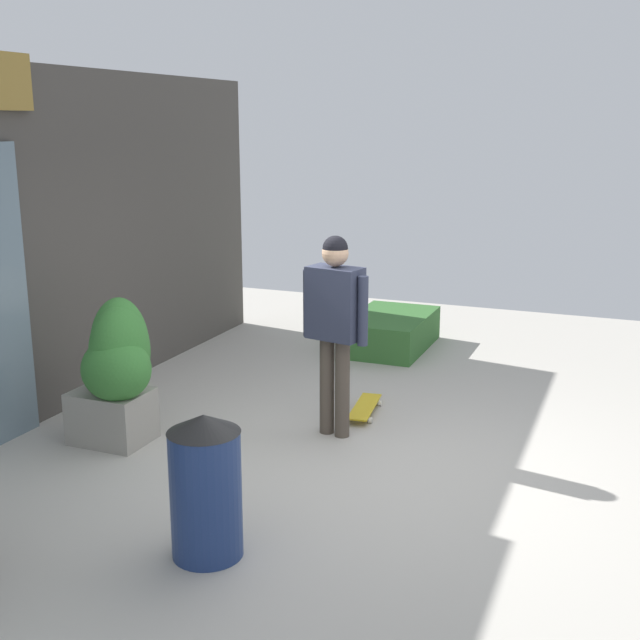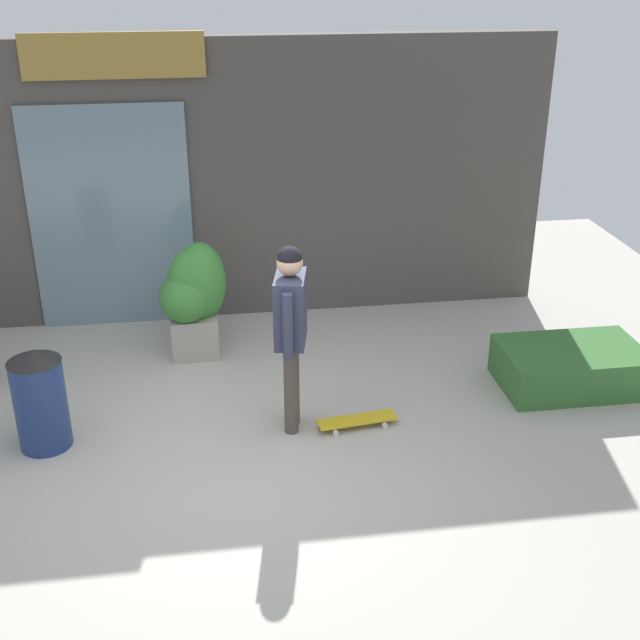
{
  "view_description": "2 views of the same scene",
  "coord_description": "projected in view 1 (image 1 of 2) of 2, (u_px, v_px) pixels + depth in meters",
  "views": [
    {
      "loc": [
        -5.81,
        -1.97,
        2.73
      ],
      "look_at": [
        0.8,
        0.71,
        0.96
      ],
      "focal_mm": 45.33,
      "sensor_mm": 36.0,
      "label": 1
    },
    {
      "loc": [
        -0.2,
        -6.1,
        4.15
      ],
      "look_at": [
        0.8,
        0.71,
        0.96
      ],
      "focal_mm": 46.35,
      "sensor_mm": 36.0,
      "label": 2
    }
  ],
  "objects": [
    {
      "name": "hedge_ledge",
      "position": [
        390.0,
        331.0,
        9.9
      ],
      "size": [
        1.42,
        0.9,
        0.41
      ],
      "primitive_type": "cube",
      "color": "#33662D",
      "rests_on": "ground_plane"
    },
    {
      "name": "trash_bin",
      "position": [
        206.0,
        486.0,
        5.11
      ],
      "size": [
        0.47,
        0.47,
        0.96
      ],
      "color": "navy",
      "rests_on": "ground_plane"
    },
    {
      "name": "skateboard",
      "position": [
        365.0,
        407.0,
        7.71
      ],
      "size": [
        0.77,
        0.31,
        0.08
      ],
      "rotation": [
        0.0,
        0.0,
        0.13
      ],
      "color": "gold",
      "rests_on": "ground_plane"
    },
    {
      "name": "skateboarder",
      "position": [
        335.0,
        314.0,
        6.95
      ],
      "size": [
        0.35,
        0.63,
        1.78
      ],
      "rotation": [
        0.0,
        0.0,
        -0.2
      ],
      "color": "#4C4238",
      "rests_on": "ground_plane"
    },
    {
      "name": "ground_plane",
      "position": [
        364.0,
        463.0,
        6.6
      ],
      "size": [
        12.0,
        12.0,
        0.0
      ],
      "primitive_type": "plane",
      "color": "#B2ADA3"
    },
    {
      "name": "planter_box_left",
      "position": [
        118.0,
        367.0,
        6.89
      ],
      "size": [
        0.72,
        0.75,
        1.27
      ],
      "color": "gray",
      "rests_on": "ground_plane"
    },
    {
      "name": "building_facade",
      "position": [
        31.0,
        248.0,
        7.33
      ],
      "size": [
        7.65,
        0.31,
        3.28
      ],
      "color": "#4C4742",
      "rests_on": "ground_plane"
    }
  ]
}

